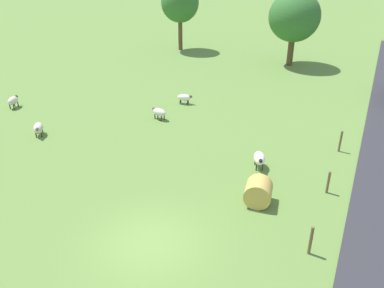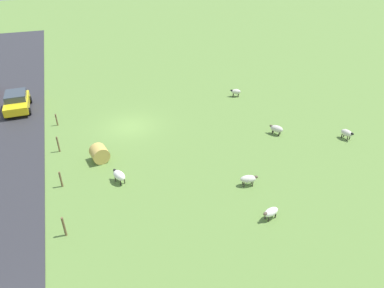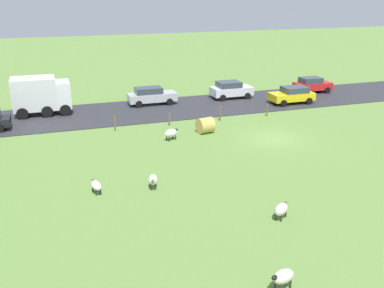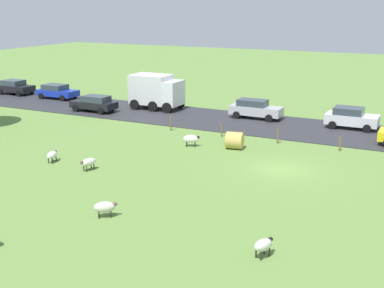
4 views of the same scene
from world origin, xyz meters
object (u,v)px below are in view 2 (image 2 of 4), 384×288
object	(u,v)px
sheep_4	(119,175)
car_3	(17,101)
sheep_3	(347,133)
hay_bale_0	(100,154)
sheep_2	(271,212)
sheep_1	(248,179)
sheep_0	(236,92)
sheep_5	(277,129)

from	to	relation	value
sheep_4	car_3	size ratio (longest dim) A/B	0.29
sheep_3	hay_bale_0	bearing A→B (deg)	-11.31
car_3	sheep_2	bearing A→B (deg)	124.53
hay_bale_0	sheep_1	bearing A→B (deg)	143.67
sheep_3	hay_bale_0	world-z (taller)	hay_bale_0
sheep_0	sheep_4	world-z (taller)	sheep_4
sheep_1	sheep_2	xyz separation A→B (m)	(0.30, 3.10, -0.03)
sheep_4	car_3	distance (m)	15.56
sheep_0	hay_bale_0	world-z (taller)	hay_bale_0
hay_bale_0	sheep_0	bearing A→B (deg)	-154.07
sheep_2	car_3	distance (m)	24.68
sheep_0	sheep_5	world-z (taller)	sheep_0
sheep_0	sheep_2	xyz separation A→B (m)	(6.07, 16.17, -0.05)
sheep_1	sheep_4	world-z (taller)	sheep_4
sheep_2	sheep_4	distance (m)	9.62
sheep_3	car_3	bearing A→B (deg)	-31.21
sheep_0	car_3	size ratio (longest dim) A/B	0.25
sheep_4	sheep_5	distance (m)	13.04
sheep_1	sheep_5	bearing A→B (deg)	-136.42
sheep_5	sheep_1	bearing A→B (deg)	43.58
sheep_5	hay_bale_0	xyz separation A→B (m)	(13.73, -1.12, 0.10)
sheep_4	sheep_2	bearing A→B (deg)	139.13
sheep_3	sheep_0	bearing A→B (deg)	-68.02
sheep_5	sheep_4	bearing A→B (deg)	8.25
sheep_4	hay_bale_0	xyz separation A→B (m)	(0.83, -2.99, 0.05)
sheep_1	sheep_4	size ratio (longest dim) A/B	0.97
sheep_1	sheep_2	world-z (taller)	sheep_1
sheep_2	sheep_5	distance (m)	9.91
sheep_3	hay_bale_0	xyz separation A→B (m)	(18.44, -3.69, 0.07)
sheep_0	sheep_1	world-z (taller)	sheep_0
sheep_1	sheep_3	size ratio (longest dim) A/B	1.09
sheep_5	car_3	size ratio (longest dim) A/B	0.27
sheep_2	car_3	size ratio (longest dim) A/B	0.26
sheep_3	car_3	size ratio (longest dim) A/B	0.26
sheep_0	sheep_5	distance (m)	8.02
sheep_2	sheep_5	xyz separation A→B (m)	(-5.63, -8.16, 0.02)
car_3	sheep_4	bearing A→B (deg)	115.56
hay_bale_0	sheep_3	bearing A→B (deg)	168.69
sheep_4	car_3	xyz separation A→B (m)	(6.71, -14.03, 0.33)
sheep_1	car_3	xyz separation A→B (m)	(14.29, -17.23, 0.38)
sheep_3	sheep_4	xyz separation A→B (m)	(17.61, -0.70, 0.02)
sheep_4	sheep_5	world-z (taller)	sheep_4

